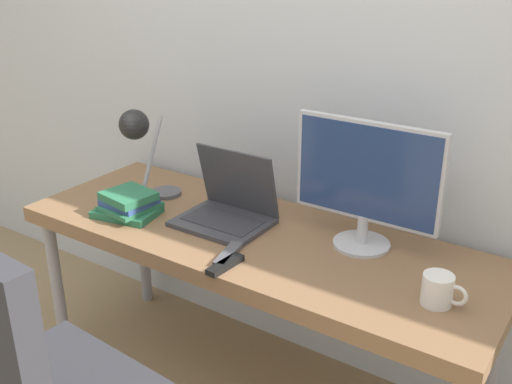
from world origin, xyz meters
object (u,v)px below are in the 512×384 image
at_px(mug, 438,290).
at_px(desk_lamp, 140,136).
at_px(office_chair, 27,384).
at_px(book_stack, 128,204).
at_px(monitor, 367,180).
at_px(laptop, 228,208).

bearing_deg(mug, desk_lamp, 177.62).
bearing_deg(office_chair, desk_lamp, 113.12).
distance_m(desk_lamp, book_stack, 0.26).
relative_size(monitor, office_chair, 0.48).
bearing_deg(desk_lamp, monitor, 10.83).
height_order(desk_lamp, office_chair, desk_lamp).
distance_m(monitor, desk_lamp, 0.88).
xyz_separation_m(monitor, desk_lamp, (-0.87, -0.17, 0.04)).
relative_size(desk_lamp, book_stack, 1.52).
distance_m(monitor, mug, 0.44).
bearing_deg(mug, laptop, 172.55).
xyz_separation_m(desk_lamp, office_chair, (0.36, -0.84, -0.41)).
relative_size(monitor, desk_lamp, 1.29).
distance_m(laptop, desk_lamp, 0.44).
relative_size(office_chair, mug, 7.96).
bearing_deg(desk_lamp, mug, -2.38).
bearing_deg(laptop, mug, -7.45).
bearing_deg(office_chair, mug, 43.40).
bearing_deg(mug, monitor, 147.28).
xyz_separation_m(book_stack, mug, (1.18, 0.06, 0.00)).
bearing_deg(monitor, laptop, -167.90).
relative_size(desk_lamp, mug, 2.98).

